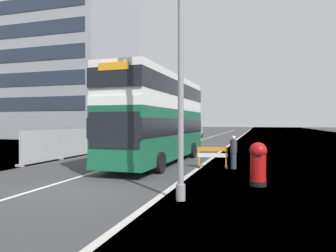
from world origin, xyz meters
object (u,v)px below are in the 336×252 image
at_px(red_pillar_postbox, 258,162).
at_px(double_decker_bus, 159,117).
at_px(car_oncoming_near, 163,134).
at_px(pedestrian_at_kerb, 234,152).
at_px(lamppost_foreground, 181,61).
at_px(car_receding_mid, 187,133).
at_px(car_receding_far, 195,130).
at_px(roadworks_barrier, 212,155).

bearing_deg(red_pillar_postbox, double_decker_bus, 137.74).
xyz_separation_m(red_pillar_postbox, car_oncoming_near, (-10.25, 20.25, 0.12)).
relative_size(car_oncoming_near, pedestrian_at_kerb, 2.35).
distance_m(lamppost_foreground, car_receding_mid, 32.10).
bearing_deg(car_receding_mid, double_decker_bus, -80.56).
bearing_deg(car_receding_far, pedestrian_at_kerb, -74.57).
xyz_separation_m(double_decker_bus, pedestrian_at_kerb, (4.37, -1.13, -1.84)).
xyz_separation_m(lamppost_foreground, car_receding_mid, (-7.20, 31.11, -3.27)).
xyz_separation_m(lamppost_foreground, pedestrian_at_kerb, (1.01, 6.90, -3.40)).
bearing_deg(roadworks_barrier, double_decker_bus, 161.35).
height_order(car_oncoming_near, pedestrian_at_kerb, car_oncoming_near).
bearing_deg(pedestrian_at_kerb, car_receding_mid, 108.73).
xyz_separation_m(roadworks_barrier, car_oncoming_near, (-7.94, 16.27, 0.35)).
relative_size(roadworks_barrier, pedestrian_at_kerb, 0.95).
height_order(lamppost_foreground, car_receding_mid, lamppost_foreground).
xyz_separation_m(red_pillar_postbox, car_receding_mid, (-9.45, 28.18, 0.08)).
height_order(lamppost_foreground, roadworks_barrier, lamppost_foreground).
bearing_deg(red_pillar_postbox, lamppost_foreground, -127.44).
relative_size(car_receding_far, pedestrian_at_kerb, 2.60).
bearing_deg(car_oncoming_near, pedestrian_at_kerb, -61.04).
xyz_separation_m(car_oncoming_near, pedestrian_at_kerb, (9.02, -16.29, -0.17)).
bearing_deg(roadworks_barrier, car_oncoming_near, 116.00).
distance_m(double_decker_bus, car_receding_far, 30.27).
distance_m(roadworks_barrier, car_receding_far, 31.94).
distance_m(roadworks_barrier, car_oncoming_near, 18.11).
bearing_deg(car_oncoming_near, car_receding_mid, 84.19).
distance_m(red_pillar_postbox, roadworks_barrier, 4.61).
bearing_deg(car_receding_mid, car_oncoming_near, -95.81).
bearing_deg(car_receding_mid, roadworks_barrier, -73.58).
distance_m(red_pillar_postbox, car_receding_mid, 29.72).
height_order(red_pillar_postbox, car_oncoming_near, car_oncoming_near).
relative_size(car_oncoming_near, car_receding_far, 0.91).
bearing_deg(double_decker_bus, pedestrian_at_kerb, -14.49).
relative_size(car_oncoming_near, car_receding_mid, 1.02).
xyz_separation_m(red_pillar_postbox, roadworks_barrier, (-2.32, 3.98, -0.23)).
bearing_deg(car_oncoming_near, car_receding_far, 88.29).
xyz_separation_m(lamppost_foreground, roadworks_barrier, (-0.07, 6.92, -3.58)).
bearing_deg(red_pillar_postbox, car_oncoming_near, 116.85).
bearing_deg(car_receding_far, lamppost_foreground, -78.73).
height_order(roadworks_barrier, car_oncoming_near, car_oncoming_near).
height_order(double_decker_bus, car_receding_mid, double_decker_bus).
xyz_separation_m(lamppost_foreground, red_pillar_postbox, (2.24, 2.93, -3.35)).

